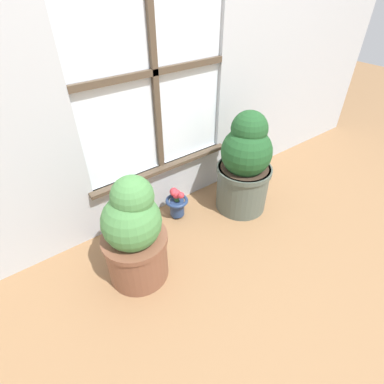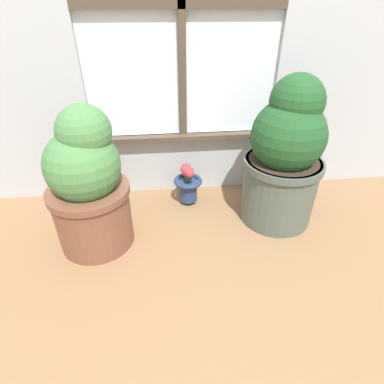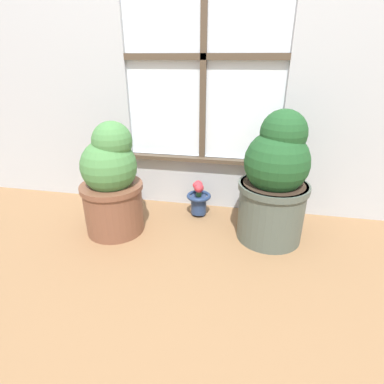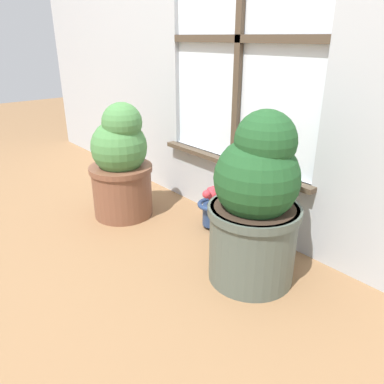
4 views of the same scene
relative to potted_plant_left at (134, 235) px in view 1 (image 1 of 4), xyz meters
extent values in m
plane|color=olive|center=(0.44, -0.18, -0.30)|extent=(10.00, 10.00, 0.00)
cube|color=#B2B7BC|center=(0.44, 0.44, -0.13)|extent=(0.96, 0.05, 0.35)
cube|color=white|center=(0.44, 0.46, 0.64)|extent=(0.96, 0.02, 1.18)
cube|color=#4C3D2D|center=(0.44, 0.43, 0.64)|extent=(0.04, 0.02, 1.18)
cube|color=#4C3D2D|center=(0.44, 0.43, 0.64)|extent=(0.96, 0.02, 0.04)
cube|color=#4C3D2D|center=(0.44, 0.40, 0.03)|extent=(1.02, 0.06, 0.02)
cylinder|color=brown|center=(0.00, 0.00, -0.15)|extent=(0.33, 0.33, 0.29)
cylinder|color=brown|center=(0.00, 0.00, -0.02)|extent=(0.35, 0.35, 0.03)
cylinder|color=#38281E|center=(0.00, 0.00, -0.01)|extent=(0.30, 0.30, 0.01)
sphere|color=#477F42|center=(0.00, 0.00, 0.10)|extent=(0.30, 0.30, 0.30)
sphere|color=#477F42|center=(0.02, 0.01, 0.23)|extent=(0.21, 0.21, 0.21)
ellipsoid|color=#477F42|center=(0.04, 0.08, 0.08)|extent=(0.16, 0.11, 0.21)
cylinder|color=#4C564C|center=(0.88, 0.09, -0.14)|extent=(0.35, 0.35, 0.33)
cylinder|color=#4C564C|center=(0.88, 0.09, 0.01)|extent=(0.37, 0.37, 0.03)
cylinder|color=#38281E|center=(0.88, 0.09, 0.02)|extent=(0.32, 0.32, 0.01)
sphere|color=#1E4C23|center=(0.88, 0.09, 0.15)|extent=(0.33, 0.33, 0.33)
sphere|color=#1E4C23|center=(0.89, 0.11, 0.29)|extent=(0.23, 0.23, 0.23)
ellipsoid|color=#1E4C23|center=(0.86, 0.19, 0.13)|extent=(0.12, 0.05, 0.18)
sphere|color=navy|center=(0.44, 0.31, -0.29)|extent=(0.02, 0.02, 0.02)
sphere|color=navy|center=(0.41, 0.25, -0.29)|extent=(0.02, 0.02, 0.02)
sphere|color=navy|center=(0.48, 0.25, -0.29)|extent=(0.02, 0.02, 0.02)
cylinder|color=navy|center=(0.44, 0.27, -0.22)|extent=(0.10, 0.10, 0.12)
torus|color=navy|center=(0.44, 0.27, -0.17)|extent=(0.15, 0.15, 0.02)
cylinder|color=#386633|center=(0.44, 0.27, -0.13)|extent=(0.03, 0.03, 0.06)
sphere|color=#C6333D|center=(0.44, 0.27, -0.11)|extent=(0.06, 0.06, 0.06)
sphere|color=#C6333D|center=(0.44, 0.29, -0.10)|extent=(0.06, 0.06, 0.06)
sphere|color=#C6333D|center=(0.43, 0.28, -0.10)|extent=(0.04, 0.04, 0.04)
sphere|color=#C6333D|center=(0.45, 0.23, -0.09)|extent=(0.04, 0.04, 0.04)
camera|label=1|loc=(-0.41, -1.05, 1.11)|focal=28.00mm
camera|label=2|loc=(0.32, -1.11, 0.66)|focal=28.00mm
camera|label=3|loc=(0.73, -1.42, 0.64)|focal=28.00mm
camera|label=4|loc=(1.74, -0.96, 0.65)|focal=35.00mm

